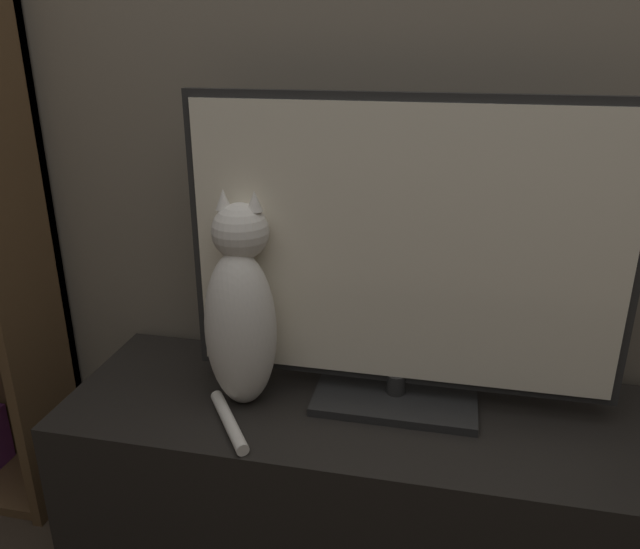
# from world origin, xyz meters

# --- Properties ---
(wall_back) EXTENTS (4.80, 0.05, 2.60)m
(wall_back) POSITION_xyz_m (0.00, 1.22, 1.30)
(wall_back) COLOR #756B5B
(wall_back) RESTS_ON ground_plane
(tv_stand) EXTENTS (1.41, 0.48, 0.51)m
(tv_stand) POSITION_xyz_m (0.00, 0.94, 0.26)
(tv_stand) COLOR black
(tv_stand) RESTS_ON ground_plane
(tv) EXTENTS (0.97, 0.23, 0.71)m
(tv) POSITION_xyz_m (0.07, 0.99, 0.86)
(tv) COLOR black
(tv) RESTS_ON tv_stand
(cat) EXTENTS (0.17, 0.30, 0.50)m
(cat) POSITION_xyz_m (-0.28, 0.91, 0.74)
(cat) COLOR silver
(cat) RESTS_ON tv_stand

